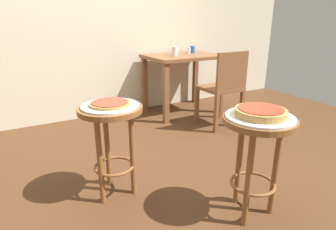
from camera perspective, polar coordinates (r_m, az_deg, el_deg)
ground_plane at (r=2.34m, az=-1.92°, el=-10.99°), size 6.00×6.00×0.00m
stool_foreground at (r=1.72m, az=17.63°, el=-5.48°), size 0.41×0.41×0.64m
serving_plate_foreground at (r=1.66m, az=18.17°, el=-0.36°), size 0.39×0.39×0.01m
pizza_foreground at (r=1.65m, az=18.27°, el=0.57°), size 0.29×0.29×0.05m
stool_middle at (r=1.87m, az=-11.36°, el=-2.91°), size 0.41×0.41×0.64m
serving_plate_middle at (r=1.82m, az=-11.69°, el=1.85°), size 0.36×0.36×0.01m
pizza_middle at (r=1.82m, az=-11.72°, el=2.33°), size 0.26×0.26×0.02m
dining_table at (r=3.63m, az=2.99°, el=10.08°), size 0.91×0.67×0.74m
cup_near_edge at (r=3.48m, az=1.37°, el=12.80°), size 0.08×0.08×0.11m
cup_far_edge at (r=3.82m, az=4.98°, el=13.13°), size 0.07×0.07×0.09m
condiment_shaker at (r=3.67m, az=4.26°, el=12.87°), size 0.04×0.04×0.09m
wooden_chair at (r=3.16m, az=11.28°, el=5.73°), size 0.40×0.40×0.85m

